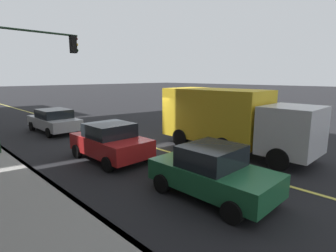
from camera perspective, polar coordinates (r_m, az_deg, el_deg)
The scene contains 8 objects.
ground at distance 14.64m, azimuth -6.39°, elevation -3.74°, with size 200.00×200.00×0.00m, color black.
curb_edge at distance 12.11m, azimuth -28.22°, elevation -7.71°, with size 80.00×0.16×0.15m, color slate.
lane_stripe_center at distance 14.64m, azimuth -6.39°, elevation -3.72°, with size 80.00×0.16×0.01m, color #D8CC4C.
car_green at distance 8.24m, azimuth 9.56°, elevation -9.72°, with size 3.86×2.05×1.59m.
car_silver at distance 18.94m, azimuth -23.37°, elevation 1.13°, with size 4.49×2.07×1.51m.
car_red at distance 11.91m, azimuth -12.35°, elevation -3.27°, with size 3.86×2.13×1.62m.
truck_yellow at distance 13.28m, azimuth 13.34°, elevation 1.68°, with size 7.56×2.61×3.00m.
traffic_light_mast at distance 14.54m, azimuth -28.03°, elevation 11.48°, with size 0.28×4.26×6.04m.
Camera 1 is at (-11.16, 8.74, 3.63)m, focal length 28.26 mm.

